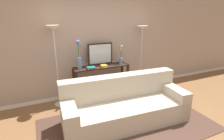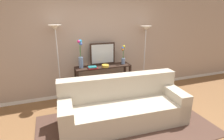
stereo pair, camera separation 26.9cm
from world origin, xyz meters
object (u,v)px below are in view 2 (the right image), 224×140
(fruit_bowl, at_px, (105,66))
(couch, at_px, (122,107))
(vase_short_flowers, at_px, (123,57))
(console_table, at_px, (103,76))
(floor_lamp_right, at_px, (145,41))
(floor_lamp_left, at_px, (57,43))
(book_row_under_console, at_px, (90,96))
(book_stack, at_px, (93,68))
(vase_tall_flowers, at_px, (81,57))
(wall_mirror, at_px, (103,54))

(fruit_bowl, bearing_deg, couch, -90.15)
(couch, height_order, vase_short_flowers, vase_short_flowers)
(console_table, distance_m, fruit_bowl, 0.30)
(floor_lamp_right, bearing_deg, vase_short_flowers, -175.70)
(floor_lamp_left, distance_m, book_row_under_console, 1.51)
(fruit_bowl, bearing_deg, book_stack, -178.29)
(couch, height_order, floor_lamp_left, floor_lamp_left)
(console_table, bearing_deg, fruit_bowl, -77.94)
(couch, bearing_deg, book_stack, 106.61)
(floor_lamp_right, height_order, fruit_bowl, floor_lamp_right)
(floor_lamp_right, relative_size, book_row_under_console, 4.22)
(vase_tall_flowers, bearing_deg, vase_short_flowers, -2.28)
(couch, relative_size, floor_lamp_left, 1.34)
(couch, relative_size, vase_tall_flowers, 3.69)
(floor_lamp_right, height_order, vase_tall_flowers, floor_lamp_right)
(floor_lamp_right, height_order, wall_mirror, floor_lamp_right)
(vase_short_flowers, relative_size, book_row_under_console, 1.13)
(floor_lamp_right, height_order, book_stack, floor_lamp_right)
(vase_tall_flowers, height_order, book_row_under_console, vase_tall_flowers)
(floor_lamp_left, bearing_deg, book_stack, -12.19)
(floor_lamp_right, distance_m, book_stack, 1.54)
(wall_mirror, bearing_deg, book_row_under_console, -158.93)
(vase_tall_flowers, bearing_deg, floor_lamp_left, 179.37)
(console_table, relative_size, fruit_bowl, 7.87)
(book_row_under_console, bearing_deg, floor_lamp_right, 1.49)
(floor_lamp_left, distance_m, book_stack, 0.94)
(book_stack, height_order, book_row_under_console, book_stack)
(vase_short_flowers, bearing_deg, vase_tall_flowers, 177.72)
(floor_lamp_right, bearing_deg, wall_mirror, 174.40)
(console_table, relative_size, vase_tall_flowers, 2.07)
(book_stack, bearing_deg, wall_mirror, 39.07)
(couch, relative_size, wall_mirror, 3.84)
(vase_short_flowers, xyz_separation_m, fruit_bowl, (-0.50, -0.10, -0.15))
(couch, relative_size, book_stack, 11.01)
(vase_short_flowers, relative_size, book_stack, 2.12)
(floor_lamp_right, distance_m, vase_short_flowers, 0.73)
(floor_lamp_right, distance_m, wall_mirror, 1.15)
(book_row_under_console, bearing_deg, couch, -72.51)
(vase_tall_flowers, height_order, fruit_bowl, vase_tall_flowers)
(console_table, bearing_deg, vase_tall_flowers, 176.35)
(couch, distance_m, vase_tall_flowers, 1.52)
(floor_lamp_left, bearing_deg, fruit_bowl, -8.10)
(vase_tall_flowers, relative_size, book_row_under_console, 1.59)
(vase_short_flowers, bearing_deg, console_table, 179.09)
(console_table, bearing_deg, wall_mirror, 75.26)
(floor_lamp_right, distance_m, book_row_under_console, 1.98)
(fruit_bowl, height_order, book_stack, fruit_bowl)
(console_table, height_order, floor_lamp_right, floor_lamp_right)
(console_table, distance_m, wall_mirror, 0.54)
(fruit_bowl, distance_m, book_row_under_console, 0.87)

